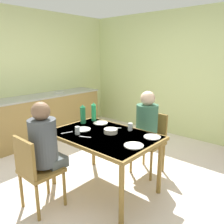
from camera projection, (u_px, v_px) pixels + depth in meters
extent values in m
plane|color=silver|center=(104.00, 175.00, 3.31)|extent=(6.00, 6.00, 0.00)
cube|color=#C7D590|center=(180.00, 75.00, 4.67)|extent=(4.80, 0.10, 2.56)
cube|color=beige|center=(44.00, 74.00, 4.87)|extent=(0.10, 3.46, 2.56)
cube|color=olive|center=(45.00, 117.00, 4.69)|extent=(0.60, 2.47, 0.87)
cube|color=#9E9E99|center=(43.00, 96.00, 4.58)|extent=(0.61, 2.52, 0.03)
cylinder|color=#B7B7BC|center=(59.00, 92.00, 4.84)|extent=(0.21, 0.21, 0.01)
cube|color=olive|center=(104.00, 135.00, 2.80)|extent=(1.31, 0.89, 0.04)
cube|color=#E7B561|center=(104.00, 134.00, 2.80)|extent=(1.26, 0.85, 0.00)
cylinder|color=olive|center=(53.00, 159.00, 2.99)|extent=(0.06, 0.06, 0.71)
cylinder|color=olive|center=(121.00, 195.00, 2.25)|extent=(0.06, 0.06, 0.71)
cylinder|color=olive|center=(93.00, 143.00, 3.54)|extent=(0.06, 0.06, 0.71)
cylinder|color=olive|center=(160.00, 167.00, 2.79)|extent=(0.06, 0.06, 0.71)
cube|color=olive|center=(41.00, 171.00, 2.52)|extent=(0.40, 0.40, 0.04)
cube|color=olive|center=(24.00, 159.00, 2.34)|extent=(0.38, 0.04, 0.42)
cylinder|color=olive|center=(48.00, 179.00, 2.81)|extent=(0.04, 0.04, 0.41)
cylinder|color=olive|center=(64.00, 189.00, 2.60)|extent=(0.04, 0.04, 0.41)
cylinder|color=olive|center=(21.00, 191.00, 2.57)|extent=(0.04, 0.04, 0.41)
cylinder|color=olive|center=(38.00, 203.00, 2.35)|extent=(0.04, 0.04, 0.41)
cube|color=olive|center=(148.00, 143.00, 3.28)|extent=(0.40, 0.40, 0.04)
cube|color=olive|center=(155.00, 127.00, 3.36)|extent=(0.38, 0.04, 0.42)
cylinder|color=olive|center=(151.00, 167.00, 3.11)|extent=(0.04, 0.04, 0.41)
cylinder|color=olive|center=(131.00, 159.00, 3.32)|extent=(0.04, 0.04, 0.41)
cylinder|color=olive|center=(163.00, 159.00, 3.35)|extent=(0.04, 0.04, 0.41)
cylinder|color=olive|center=(144.00, 152.00, 3.57)|extent=(0.04, 0.04, 0.41)
cube|color=#4E5758|center=(53.00, 161.00, 2.62)|extent=(0.30, 0.22, 0.12)
cylinder|color=#4C5156|center=(43.00, 142.00, 2.48)|extent=(0.30, 0.30, 0.52)
sphere|color=#846047|center=(41.00, 111.00, 2.39)|extent=(0.20, 0.20, 0.20)
cube|color=#406A49|center=(142.00, 143.00, 3.15)|extent=(0.30, 0.22, 0.12)
cylinder|color=#38664C|center=(147.00, 123.00, 3.16)|extent=(0.30, 0.30, 0.52)
sphere|color=beige|center=(148.00, 98.00, 3.07)|extent=(0.20, 0.20, 0.20)
cylinder|color=#237F4A|center=(83.00, 115.00, 3.19)|extent=(0.08, 0.08, 0.24)
cone|color=#228150|center=(83.00, 106.00, 3.16)|extent=(0.05, 0.05, 0.04)
cylinder|color=#28A25C|center=(94.00, 113.00, 3.32)|extent=(0.07, 0.07, 0.24)
cone|color=#2A9E60|center=(94.00, 104.00, 3.29)|extent=(0.05, 0.05, 0.04)
cylinder|color=silver|center=(111.00, 131.00, 2.82)|extent=(0.17, 0.17, 0.05)
cylinder|color=white|center=(83.00, 129.00, 2.95)|extent=(0.20, 0.20, 0.01)
cylinder|color=white|center=(134.00, 146.00, 2.43)|extent=(0.21, 0.21, 0.01)
cylinder|color=white|center=(152.00, 137.00, 2.68)|extent=(0.20, 0.20, 0.01)
cylinder|color=white|center=(101.00, 123.00, 3.22)|extent=(0.20, 0.20, 0.01)
cylinder|color=silver|center=(77.00, 130.00, 2.78)|extent=(0.06, 0.06, 0.10)
cylinder|color=silver|center=(130.00, 127.00, 2.91)|extent=(0.06, 0.06, 0.10)
cube|color=silver|center=(85.00, 137.00, 2.69)|extent=(0.14, 0.08, 0.00)
cube|color=silver|center=(67.00, 133.00, 2.84)|extent=(0.06, 0.15, 0.00)
cube|color=silver|center=(116.00, 128.00, 3.02)|extent=(0.13, 0.10, 0.00)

